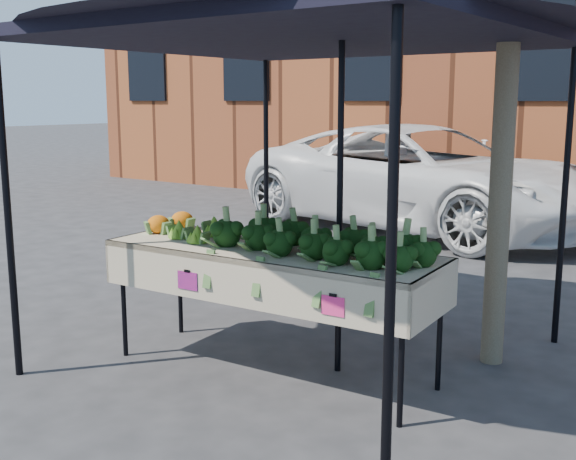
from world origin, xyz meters
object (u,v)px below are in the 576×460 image
(table, at_px, (272,311))
(street_tree, at_px, (509,41))
(canopy, at_px, (304,176))
(vehicle, at_px, (426,37))

(table, xyz_separation_m, street_tree, (1.21, 1.11, 1.86))
(table, distance_m, canopy, 0.99)
(canopy, bearing_deg, street_tree, 32.00)
(table, height_order, street_tree, street_tree)
(vehicle, bearing_deg, street_tree, -138.51)
(canopy, relative_size, vehicle, 0.56)
(vehicle, relative_size, street_tree, 1.21)
(table, xyz_separation_m, canopy, (0.02, 0.37, 0.92))
(table, relative_size, vehicle, 0.44)
(table, bearing_deg, vehicle, 105.23)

